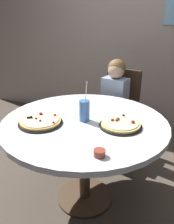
# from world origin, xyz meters

# --- Properties ---
(ground_plane) EXTENTS (8.00, 8.00, 0.00)m
(ground_plane) POSITION_xyz_m (0.00, 0.00, 0.00)
(ground_plane) COLOR #4C4238
(wall_with_window) EXTENTS (5.20, 0.14, 2.90)m
(wall_with_window) POSITION_xyz_m (0.00, 1.80, 1.45)
(wall_with_window) COLOR #A8998E
(wall_with_window) RESTS_ON ground_plane
(dining_table) EXTENTS (1.26, 1.26, 0.75)m
(dining_table) POSITION_xyz_m (0.00, 0.00, 0.66)
(dining_table) COLOR silver
(dining_table) RESTS_ON ground_plane
(chair_wooden) EXTENTS (0.47, 0.47, 0.95)m
(chair_wooden) POSITION_xyz_m (0.02, 0.91, 0.53)
(chair_wooden) COLOR #382619
(chair_wooden) RESTS_ON ground_plane
(diner_child) EXTENTS (0.32, 0.43, 1.08)m
(diner_child) POSITION_xyz_m (-0.01, 0.73, 0.48)
(diner_child) COLOR #3F4766
(diner_child) RESTS_ON ground_plane
(pizza_veggie) EXTENTS (0.31, 0.31, 0.05)m
(pizza_veggie) POSITION_xyz_m (0.28, 0.01, 0.77)
(pizza_veggie) COLOR black
(pizza_veggie) RESTS_ON dining_table
(pizza_cheese) EXTENTS (0.33, 0.33, 0.05)m
(pizza_cheese) POSITION_xyz_m (-0.27, -0.18, 0.77)
(pizza_cheese) COLOR black
(pizza_cheese) RESTS_ON dining_table
(soda_cup) EXTENTS (0.08, 0.08, 0.31)m
(soda_cup) POSITION_xyz_m (0.00, 0.00, 0.83)
(soda_cup) COLOR #3F72B2
(soda_cup) RESTS_ON dining_table
(sauce_bowl) EXTENTS (0.07, 0.07, 0.04)m
(sauce_bowl) POSITION_xyz_m (0.27, -0.41, 0.77)
(sauce_bowl) COLOR brown
(sauce_bowl) RESTS_ON dining_table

